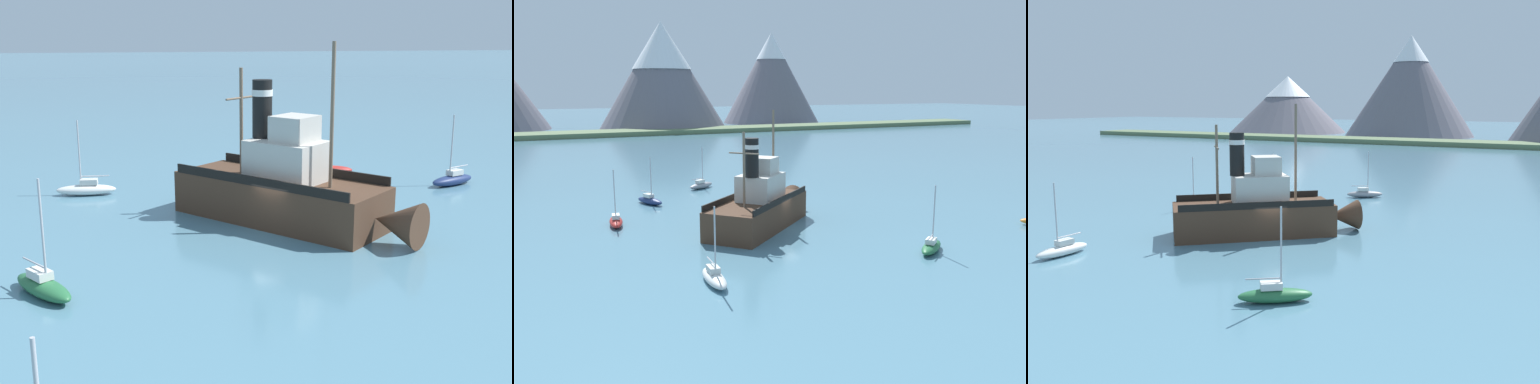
{
  "view_description": "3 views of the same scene",
  "coord_description": "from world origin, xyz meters",
  "views": [
    {
      "loc": [
        31.99,
        -7.33,
        10.39
      ],
      "look_at": [
        -0.64,
        -0.96,
        2.02
      ],
      "focal_mm": 45.0,
      "sensor_mm": 36.0,
      "label": 1
    },
    {
      "loc": [
        -20.49,
        -40.24,
        11.75
      ],
      "look_at": [
        -1.08,
        -0.14,
        3.21
      ],
      "focal_mm": 38.0,
      "sensor_mm": 36.0,
      "label": 2
    },
    {
      "loc": [
        19.54,
        -33.81,
        9.86
      ],
      "look_at": [
        -1.23,
        4.35,
        2.82
      ],
      "focal_mm": 38.0,
      "sensor_mm": 36.0,
      "label": 3
    }
  ],
  "objects": [
    {
      "name": "ground_plane",
      "position": [
        0.0,
        0.0,
        0.0
      ],
      "size": [
        600.0,
        600.0,
        0.0
      ],
      "primitive_type": "plane",
      "color": "teal"
    },
    {
      "name": "mountain_ridge",
      "position": [
        -4.99,
        130.9,
        14.58
      ],
      "size": [
        173.47,
        59.66,
        30.96
      ],
      "color": "slate",
      "rests_on": "ground"
    },
    {
      "name": "shoreline_strip",
      "position": [
        0.0,
        101.05,
        0.6
      ],
      "size": [
        240.0,
        12.0,
        1.2
      ],
      "primitive_type": "cube",
      "color": "#5B704C",
      "rests_on": "ground"
    },
    {
      "name": "old_tugboat",
      "position": [
        -1.38,
        1.0,
        1.83
      ],
      "size": [
        13.07,
        12.01,
        9.9
      ],
      "color": "#4C3323",
      "rests_on": "ground"
    },
    {
      "name": "sailboat_grey",
      "position": [
        -0.21,
        20.58,
        0.43
      ],
      "size": [
        3.83,
        2.88,
        4.9
      ],
      "color": "gray",
      "rests_on": "ground"
    },
    {
      "name": "sailboat_red",
      "position": [
        -12.64,
        6.73,
        0.43
      ],
      "size": [
        1.64,
        3.92,
        4.9
      ],
      "color": "#B22823",
      "rests_on": "ground"
    },
    {
      "name": "sailboat_white",
      "position": [
        -9.84,
        -10.41,
        0.43
      ],
      "size": [
        1.34,
        3.86,
        4.9
      ],
      "color": "white",
      "rests_on": "ground"
    },
    {
      "name": "sailboat_navy",
      "position": [
        -7.85,
        14.33,
        0.43
      ],
      "size": [
        2.47,
        3.93,
        4.9
      ],
      "color": "navy",
      "rests_on": "ground"
    },
    {
      "name": "sailboat_green",
      "position": [
        6.68,
        -11.14,
        0.43
      ],
      "size": [
        3.73,
        3.11,
        4.9
      ],
      "color": "#286B3D",
      "rests_on": "ground"
    }
  ]
}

